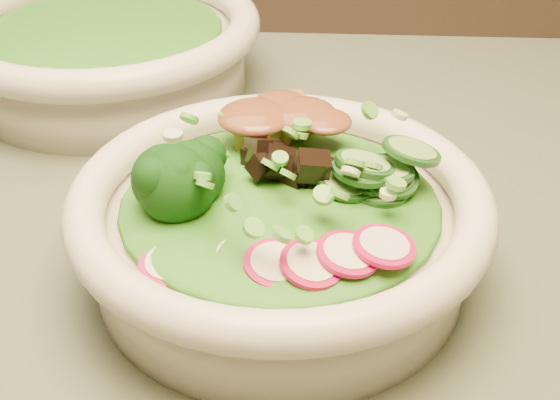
{
  "coord_description": "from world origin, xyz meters",
  "views": [
    {
      "loc": [
        -0.14,
        -0.36,
        1.05
      ],
      "look_at": [
        -0.16,
        0.01,
        0.8
      ],
      "focal_mm": 50.0,
      "sensor_mm": 36.0,
      "label": 1
    }
  ],
  "objects": [
    {
      "name": "mushroom_heap",
      "position": [
        -0.16,
        0.02,
        0.82
      ],
      "size": [
        0.08,
        0.08,
        0.04
      ],
      "primitive_type": null,
      "rotation": [
        0.0,
        0.0,
        0.39
      ],
      "color": "black",
      "rests_on": "salad_bowl"
    },
    {
      "name": "lettuce_bed",
      "position": [
        -0.16,
        0.01,
        0.81
      ],
      "size": [
        0.19,
        0.19,
        0.02
      ],
      "primitive_type": "ellipsoid",
      "color": "#1E6B16",
      "rests_on": "salad_bowl"
    },
    {
      "name": "broccoli_florets",
      "position": [
        -0.22,
        0.0,
        0.82
      ],
      "size": [
        0.09,
        0.09,
        0.04
      ],
      "primitive_type": null,
      "rotation": [
        0.0,
        0.0,
        0.39
      ],
      "color": "black",
      "rests_on": "salad_bowl"
    },
    {
      "name": "radish_slices",
      "position": [
        -0.15,
        -0.05,
        0.81
      ],
      "size": [
        0.11,
        0.07,
        0.02
      ],
      "primitive_type": null,
      "rotation": [
        0.0,
        0.0,
        0.39
      ],
      "color": "#B30D49",
      "rests_on": "salad_bowl"
    },
    {
      "name": "peanut_sauce",
      "position": [
        -0.17,
        0.07,
        0.83
      ],
      "size": [
        0.06,
        0.05,
        0.01
      ],
      "primitive_type": "ellipsoid",
      "color": "brown",
      "rests_on": "tofu_cubes"
    },
    {
      "name": "scallion_garnish",
      "position": [
        -0.16,
        0.01,
        0.83
      ],
      "size": [
        0.17,
        0.17,
        0.02
      ],
      "primitive_type": null,
      "color": "#5EB540",
      "rests_on": "salad_bowl"
    },
    {
      "name": "tofu_cubes",
      "position": [
        -0.17,
        0.07,
        0.82
      ],
      "size": [
        0.1,
        0.08,
        0.03
      ],
      "primitive_type": null,
      "rotation": [
        0.0,
        0.0,
        0.39
      ],
      "color": "olive",
      "rests_on": "salad_bowl"
    },
    {
      "name": "side_bowl",
      "position": [
        -0.33,
        0.26,
        0.79
      ],
      "size": [
        0.27,
        0.27,
        0.07
      ],
      "rotation": [
        0.0,
        0.0,
        -0.38
      ],
      "color": "white",
      "rests_on": "dining_table"
    },
    {
      "name": "side_lettuce",
      "position": [
        -0.33,
        0.26,
        0.81
      ],
      "size": [
        0.18,
        0.18,
        0.02
      ],
      "primitive_type": "ellipsoid",
      "color": "#1E6B16",
      "rests_on": "side_bowl"
    },
    {
      "name": "salad_bowl",
      "position": [
        -0.16,
        0.01,
        0.79
      ],
      "size": [
        0.25,
        0.25,
        0.07
      ],
      "rotation": [
        0.0,
        0.0,
        0.39
      ],
      "color": "white",
      "rests_on": "dining_table"
    },
    {
      "name": "cucumber_slices",
      "position": [
        -0.1,
        0.02,
        0.82
      ],
      "size": [
        0.08,
        0.08,
        0.03
      ],
      "primitive_type": null,
      "rotation": [
        0.0,
        0.0,
        0.39
      ],
      "color": "#8ABC68",
      "rests_on": "salad_bowl"
    }
  ]
}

